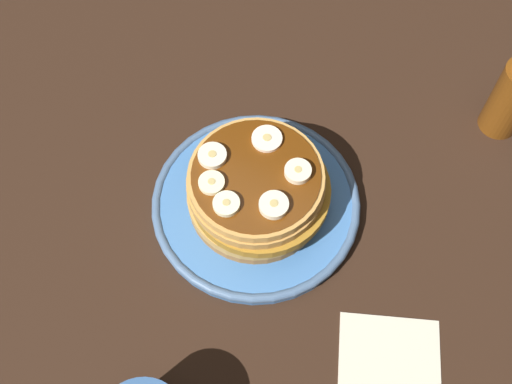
# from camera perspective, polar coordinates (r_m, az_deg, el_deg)

# --- Properties ---
(ground_plane) EXTENTS (1.40, 1.40, 0.03)m
(ground_plane) POSITION_cam_1_polar(r_m,az_deg,el_deg) (0.81, 0.00, -1.83)
(ground_plane) COLOR black
(plate) EXTENTS (0.25, 0.25, 0.02)m
(plate) POSITION_cam_1_polar(r_m,az_deg,el_deg) (0.79, 0.00, -1.03)
(plate) COLOR #3F72B2
(plate) RESTS_ON ground_plane
(pancake_stack) EXTENTS (0.17, 0.17, 0.07)m
(pancake_stack) POSITION_cam_1_polar(r_m,az_deg,el_deg) (0.75, 0.08, 0.20)
(pancake_stack) COLOR #976436
(pancake_stack) RESTS_ON plate
(banana_slice_0) EXTENTS (0.03, 0.03, 0.01)m
(banana_slice_0) POSITION_cam_1_polar(r_m,az_deg,el_deg) (0.73, -3.91, 3.03)
(banana_slice_0) COLOR #F2E4C0
(banana_slice_0) RESTS_ON pancake_stack
(banana_slice_1) EXTENTS (0.03, 0.03, 0.01)m
(banana_slice_1) POSITION_cam_1_polar(r_m,az_deg,el_deg) (0.70, -2.60, -1.07)
(banana_slice_1) COLOR #F2EFBD
(banana_slice_1) RESTS_ON pancake_stack
(banana_slice_2) EXTENTS (0.03, 0.03, 0.01)m
(banana_slice_2) POSITION_cam_1_polar(r_m,az_deg,el_deg) (0.70, 1.56, -1.17)
(banana_slice_2) COLOR #F0E5BE
(banana_slice_2) RESTS_ON pancake_stack
(banana_slice_3) EXTENTS (0.04, 0.04, 0.01)m
(banana_slice_3) POSITION_cam_1_polar(r_m,az_deg,el_deg) (0.74, 0.96, 4.65)
(banana_slice_3) COLOR #FEE1C3
(banana_slice_3) RESTS_ON pancake_stack
(banana_slice_4) EXTENTS (0.03, 0.03, 0.01)m
(banana_slice_4) POSITION_cam_1_polar(r_m,az_deg,el_deg) (0.72, -3.90, 0.78)
(banana_slice_4) COLOR #FAEDB7
(banana_slice_4) RESTS_ON pancake_stack
(banana_slice_5) EXTENTS (0.03, 0.03, 0.01)m
(banana_slice_5) POSITION_cam_1_polar(r_m,az_deg,el_deg) (0.72, 3.68, 1.79)
(banana_slice_5) COLOR #F9E6BD
(banana_slice_5) RESTS_ON pancake_stack
(napkin) EXTENTS (0.14, 0.14, 0.00)m
(napkin) POSITION_cam_1_polar(r_m,az_deg,el_deg) (0.74, 11.60, -14.65)
(napkin) COLOR beige
(napkin) RESTS_ON ground_plane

